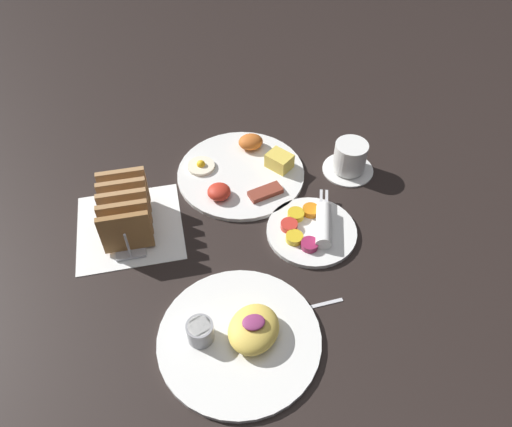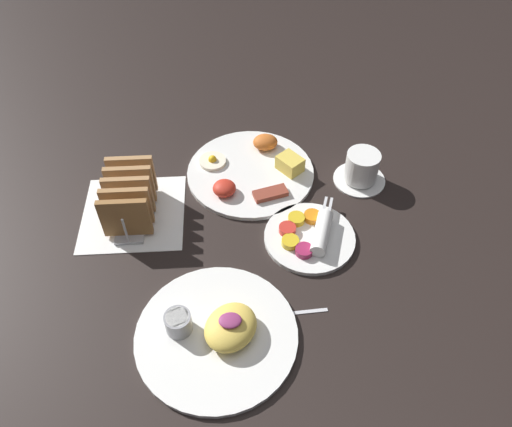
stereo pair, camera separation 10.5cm
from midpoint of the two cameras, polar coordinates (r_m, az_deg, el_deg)
ground_plane at (r=1.03m, az=-7.32°, el=-4.15°), size 3.00×3.00×0.00m
napkin_flat at (r=1.11m, az=-16.87°, el=-1.61°), size 0.22×0.22×0.00m
plate_breakfast at (r=1.17m, az=-4.13°, el=4.73°), size 0.30×0.30×0.05m
plate_condiments at (r=1.05m, az=3.57°, el=-1.92°), size 0.19×0.19×0.04m
plate_foreground at (r=0.90m, az=-5.25°, el=-13.92°), size 0.29×0.29×0.06m
toast_rack at (r=1.07m, az=-17.45°, el=0.14°), size 0.10×0.18×0.10m
coffee_cup at (r=1.17m, az=8.16°, el=6.08°), size 0.12×0.12×0.08m
teaspoon at (r=0.94m, az=1.68°, el=-11.09°), size 0.13×0.02×0.01m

